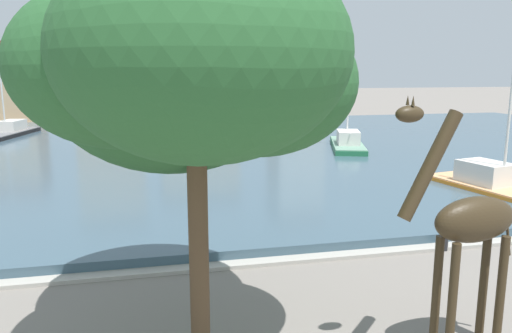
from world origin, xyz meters
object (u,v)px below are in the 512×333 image
object	(u,v)px
sailboat_orange	(500,189)
mooring_bollard	(444,243)
sailboat_black	(6,135)
sailboat_green	(347,145)
shade_tree	(186,70)
giraffe_statue	(468,225)

from	to	relation	value
sailboat_orange	mooring_bollard	xyz separation A→B (m)	(-6.16, -5.10, -0.29)
sailboat_black	mooring_bollard	distance (m)	37.05
sailboat_black	sailboat_green	bearing A→B (deg)	-24.45
shade_tree	giraffe_statue	bearing A→B (deg)	-10.89
sailboat_black	giraffe_statue	bearing A→B (deg)	-64.16
sailboat_green	shade_tree	xyz separation A→B (m)	(-13.36, -23.52, 5.25)
giraffe_statue	shade_tree	xyz separation A→B (m)	(-5.50, 1.06, 3.07)
sailboat_black	shade_tree	world-z (taller)	shade_tree
sailboat_green	sailboat_black	bearing A→B (deg)	155.55
giraffe_statue	mooring_bollard	size ratio (longest dim) A/B	10.73
giraffe_statue	sailboat_green	xyz separation A→B (m)	(7.86, 24.58, -2.18)
sailboat_black	mooring_bollard	size ratio (longest dim) A/B	17.28
giraffe_statue	mooring_bollard	xyz separation A→B (m)	(3.15, 5.32, -2.49)
giraffe_statue	shade_tree	distance (m)	6.39
sailboat_black	shade_tree	bearing A→B (deg)	-71.12
shade_tree	mooring_bollard	size ratio (longest dim) A/B	16.12
sailboat_green	mooring_bollard	bearing A→B (deg)	-103.76
giraffe_statue	sailboat_black	world-z (taller)	sailboat_black
sailboat_orange	giraffe_statue	bearing A→B (deg)	-131.75
giraffe_statue	sailboat_green	size ratio (longest dim) A/B	0.63
sailboat_orange	sailboat_black	bearing A→B (deg)	136.22
shade_tree	sailboat_orange	bearing A→B (deg)	32.32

